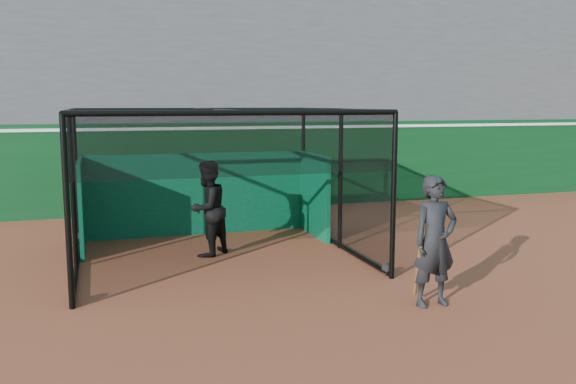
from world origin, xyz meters
name	(u,v)px	position (x,y,z in m)	size (l,w,h in m)	color
ground	(264,303)	(0.00, 0.00, 0.00)	(120.00, 120.00, 0.00)	brown
outfield_wall	(184,166)	(0.00, 8.50, 1.29)	(50.00, 0.50, 2.50)	#0A3716
grandstand	(166,60)	(0.00, 12.27, 4.48)	(50.00, 7.85, 8.95)	#4C4C4F
batting_cage	(215,185)	(-0.16, 3.00, 1.44)	(5.38, 4.87, 2.89)	black
batter	(207,209)	(-0.29, 3.19, 0.96)	(0.93, 0.72, 1.91)	black
on_deck_player	(435,241)	(2.42, -0.88, 0.99)	(0.74, 0.51, 1.99)	black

